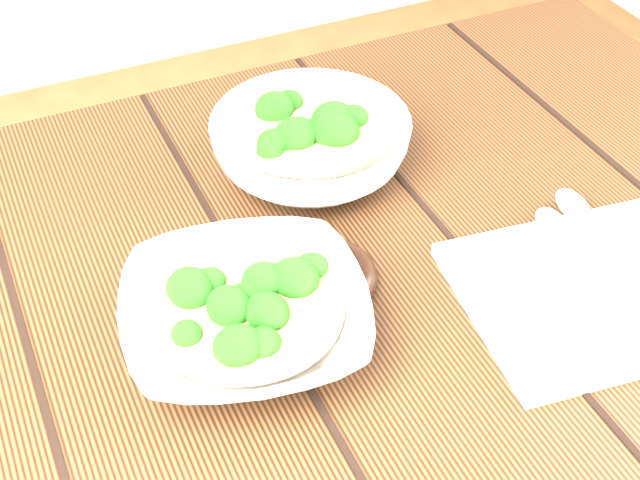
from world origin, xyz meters
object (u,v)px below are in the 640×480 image
soup_bowl_front (246,318)px  napkin (595,291)px  soup_bowl_back (310,144)px  trivet (323,277)px  table (293,396)px

soup_bowl_front → napkin: size_ratio=1.05×
soup_bowl_front → soup_bowl_back: 0.24m
soup_bowl_back → napkin: (0.16, -0.28, -0.03)m
trivet → table: bearing=-157.4°
soup_bowl_back → trivet: bearing=-110.6°
soup_bowl_front → soup_bowl_back: (0.15, 0.19, 0.01)m
table → soup_bowl_front: (-0.05, -0.02, 0.15)m
soup_bowl_front → soup_bowl_back: size_ratio=1.06×
napkin → trivet: bearing=159.5°
soup_bowl_front → trivet: soup_bowl_front is taller
soup_bowl_front → trivet: size_ratio=2.50×
table → soup_bowl_front: 0.16m
table → trivet: bearing=22.6°
table → soup_bowl_back: size_ratio=5.16×
trivet → napkin: (0.22, -0.11, -0.01)m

